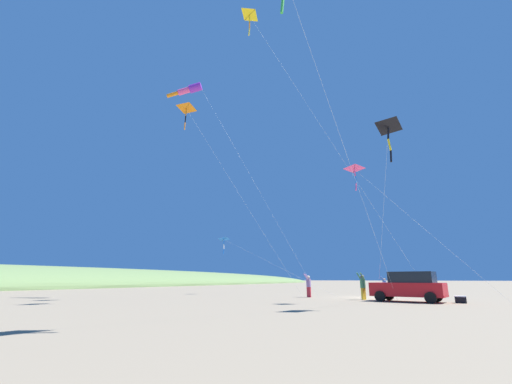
{
  "coord_description": "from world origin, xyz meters",
  "views": [
    {
      "loc": [
        5.68,
        -27.91,
        1.4
      ],
      "look_at": [
        -5.31,
        -8.74,
        7.19
      ],
      "focal_mm": 23.34,
      "sensor_mm": 36.0,
      "label": 1
    }
  ],
  "objects_px": {
    "parked_car": "(409,286)",
    "kite_delta_rainbow_low_near": "(224,239)",
    "kite_delta_small_distant": "(388,128)",
    "kite_delta_magenta_far_left": "(355,169)",
    "cooler_box": "(461,299)",
    "kite_delta_teal_far_right": "(250,16)",
    "person_child_green_jacket": "(385,285)",
    "kite_windsock_purple_drifting": "(189,90)",
    "kite_delta_long_streamer_left": "(187,109)",
    "person_adult_flyer": "(308,284)",
    "person_child_grey_jacket": "(363,285)"
  },
  "relations": [
    {
      "from": "kite_delta_teal_far_right",
      "to": "kite_delta_small_distant",
      "type": "relative_size",
      "value": 2.21
    },
    {
      "from": "cooler_box",
      "to": "kite_delta_teal_far_right",
      "type": "relative_size",
      "value": 0.03
    },
    {
      "from": "kite_delta_magenta_far_left",
      "to": "person_child_green_jacket",
      "type": "bearing_deg",
      "value": 92.23
    },
    {
      "from": "person_adult_flyer",
      "to": "kite_delta_teal_far_right",
      "type": "relative_size",
      "value": 0.08
    },
    {
      "from": "person_child_green_jacket",
      "to": "kite_delta_small_distant",
      "type": "height_order",
      "value": "kite_delta_small_distant"
    },
    {
      "from": "cooler_box",
      "to": "kite_delta_long_streamer_left",
      "type": "relative_size",
      "value": 0.04
    },
    {
      "from": "person_adult_flyer",
      "to": "cooler_box",
      "type": "bearing_deg",
      "value": -9.15
    },
    {
      "from": "parked_car",
      "to": "kite_windsock_purple_drifting",
      "type": "height_order",
      "value": "kite_windsock_purple_drifting"
    },
    {
      "from": "kite_delta_magenta_far_left",
      "to": "kite_delta_rainbow_low_near",
      "type": "xyz_separation_m",
      "value": [
        -14.7,
        6.23,
        -3.12
      ]
    },
    {
      "from": "cooler_box",
      "to": "kite_delta_magenta_far_left",
      "type": "bearing_deg",
      "value": -148.49
    },
    {
      "from": "person_child_grey_jacket",
      "to": "kite_delta_small_distant",
      "type": "xyz_separation_m",
      "value": [
        3.51,
        -6.88,
        8.3
      ]
    },
    {
      "from": "person_adult_flyer",
      "to": "person_child_green_jacket",
      "type": "distance_m",
      "value": 6.81
    },
    {
      "from": "parked_car",
      "to": "kite_delta_rainbow_low_near",
      "type": "relative_size",
      "value": 0.38
    },
    {
      "from": "kite_windsock_purple_drifting",
      "to": "kite_delta_rainbow_low_near",
      "type": "distance_m",
      "value": 14.85
    },
    {
      "from": "kite_delta_teal_far_right",
      "to": "kite_delta_long_streamer_left",
      "type": "bearing_deg",
      "value": 178.88
    },
    {
      "from": "person_adult_flyer",
      "to": "kite_delta_rainbow_low_near",
      "type": "xyz_separation_m",
      "value": [
        -9.37,
        1.55,
        4.25
      ]
    },
    {
      "from": "kite_delta_magenta_far_left",
      "to": "person_adult_flyer",
      "type": "bearing_deg",
      "value": 138.77
    },
    {
      "from": "person_child_grey_jacket",
      "to": "kite_windsock_purple_drifting",
      "type": "relative_size",
      "value": 0.1
    },
    {
      "from": "kite_delta_long_streamer_left",
      "to": "parked_car",
      "type": "bearing_deg",
      "value": 20.08
    },
    {
      "from": "parked_car",
      "to": "kite_delta_teal_far_right",
      "type": "distance_m",
      "value": 22.64
    },
    {
      "from": "person_child_grey_jacket",
      "to": "kite_delta_small_distant",
      "type": "bearing_deg",
      "value": -62.94
    },
    {
      "from": "parked_car",
      "to": "kite_delta_long_streamer_left",
      "type": "distance_m",
      "value": 20.94
    },
    {
      "from": "person_child_grey_jacket",
      "to": "cooler_box",
      "type": "bearing_deg",
      "value": -5.05
    },
    {
      "from": "person_adult_flyer",
      "to": "kite_delta_small_distant",
      "type": "distance_m",
      "value": 14.04
    },
    {
      "from": "person_child_green_jacket",
      "to": "kite_delta_teal_far_right",
      "type": "distance_m",
      "value": 24.38
    },
    {
      "from": "person_child_green_jacket",
      "to": "kite_delta_magenta_far_left",
      "type": "relative_size",
      "value": 0.19
    },
    {
      "from": "kite_delta_rainbow_low_near",
      "to": "kite_delta_long_streamer_left",
      "type": "height_order",
      "value": "kite_delta_long_streamer_left"
    },
    {
      "from": "kite_windsock_purple_drifting",
      "to": "person_child_green_jacket",
      "type": "bearing_deg",
      "value": 33.68
    },
    {
      "from": "parked_car",
      "to": "kite_delta_small_distant",
      "type": "bearing_deg",
      "value": -85.59
    },
    {
      "from": "kite_delta_rainbow_low_near",
      "to": "kite_delta_magenta_far_left",
      "type": "bearing_deg",
      "value": -22.95
    },
    {
      "from": "kite_windsock_purple_drifting",
      "to": "person_child_grey_jacket",
      "type": "bearing_deg",
      "value": 15.04
    },
    {
      "from": "kite_delta_small_distant",
      "to": "kite_delta_magenta_far_left",
      "type": "xyz_separation_m",
      "value": [
        -2.66,
        3.35,
        -0.94
      ]
    },
    {
      "from": "cooler_box",
      "to": "kite_delta_rainbow_low_near",
      "type": "xyz_separation_m",
      "value": [
        -19.63,
        3.21,
        5.03
      ]
    },
    {
      "from": "kite_delta_teal_far_right",
      "to": "person_child_grey_jacket",
      "type": "bearing_deg",
      "value": 48.44
    },
    {
      "from": "cooler_box",
      "to": "kite_delta_magenta_far_left",
      "type": "relative_size",
      "value": 0.07
    },
    {
      "from": "parked_car",
      "to": "cooler_box",
      "type": "height_order",
      "value": "parked_car"
    },
    {
      "from": "kite_delta_magenta_far_left",
      "to": "kite_delta_long_streamer_left",
      "type": "distance_m",
      "value": 14.34
    },
    {
      "from": "kite_delta_small_distant",
      "to": "kite_delta_long_streamer_left",
      "type": "relative_size",
      "value": 0.64
    },
    {
      "from": "person_child_green_jacket",
      "to": "kite_windsock_purple_drifting",
      "type": "relative_size",
      "value": 0.08
    },
    {
      "from": "person_adult_flyer",
      "to": "kite_delta_rainbow_low_near",
      "type": "relative_size",
      "value": 0.15
    },
    {
      "from": "kite_delta_small_distant",
      "to": "kite_delta_magenta_far_left",
      "type": "height_order",
      "value": "kite_delta_small_distant"
    },
    {
      "from": "cooler_box",
      "to": "kite_delta_magenta_far_left",
      "type": "xyz_separation_m",
      "value": [
        -4.93,
        -3.02,
        8.15
      ]
    },
    {
      "from": "kite_delta_small_distant",
      "to": "cooler_box",
      "type": "bearing_deg",
      "value": 70.38
    },
    {
      "from": "cooler_box",
      "to": "kite_delta_long_streamer_left",
      "type": "xyz_separation_m",
      "value": [
        -17.44,
        -5.65,
        14.65
      ]
    },
    {
      "from": "kite_delta_long_streamer_left",
      "to": "cooler_box",
      "type": "bearing_deg",
      "value": 17.96
    },
    {
      "from": "kite_windsock_purple_drifting",
      "to": "kite_delta_magenta_far_left",
      "type": "xyz_separation_m",
      "value": [
        14.6,
        0.16,
        -10.29
      ]
    },
    {
      "from": "cooler_box",
      "to": "kite_delta_teal_far_right",
      "type": "distance_m",
      "value": 24.52
    },
    {
      "from": "person_child_green_jacket",
      "to": "parked_car",
      "type": "bearing_deg",
      "value": -68.86
    },
    {
      "from": "kite_delta_teal_far_right",
      "to": "kite_delta_rainbow_low_near",
      "type": "xyz_separation_m",
      "value": [
        -8.28,
        8.98,
        -15.92
      ]
    },
    {
      "from": "cooler_box",
      "to": "person_child_grey_jacket",
      "type": "distance_m",
      "value": 5.86
    }
  ]
}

